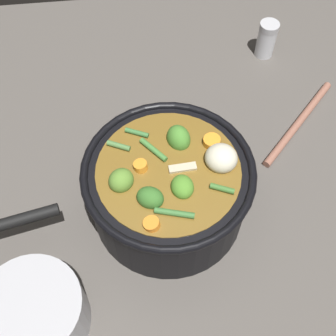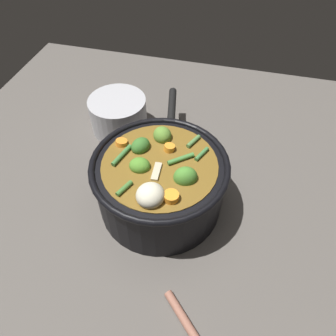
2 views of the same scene
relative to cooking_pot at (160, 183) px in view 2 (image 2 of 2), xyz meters
The scene contains 3 objects.
ground_plane 0.06m from the cooking_pot, behind, with size 1.10×1.10×0.00m, color #514C47.
cooking_pot is the anchor object (origin of this frame).
small_saucepan 0.25m from the cooking_pot, 141.79° to the right, with size 0.16×0.22×0.08m.
Camera 2 is at (0.36, 0.11, 0.53)m, focal length 34.05 mm.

